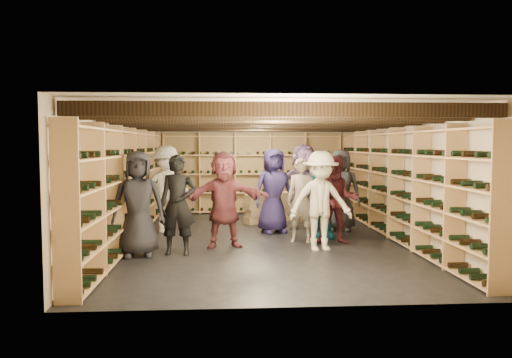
{
  "coord_description": "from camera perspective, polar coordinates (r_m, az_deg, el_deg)",
  "views": [
    {
      "loc": [
        -0.78,
        -9.49,
        1.84
      ],
      "look_at": [
        -0.15,
        0.2,
        1.17
      ],
      "focal_mm": 35.0,
      "sensor_mm": 36.0,
      "label": 1
    }
  ],
  "objects": [
    {
      "name": "ground",
      "position": [
        9.7,
        0.95,
        -6.96
      ],
      "size": [
        8.0,
        8.0,
        0.0
      ],
      "primitive_type": "plane",
      "color": "black",
      "rests_on": "ground"
    },
    {
      "name": "walls",
      "position": [
        9.54,
        0.96,
        0.13
      ],
      "size": [
        5.52,
        8.02,
        2.4
      ],
      "color": "beige",
      "rests_on": "ground"
    },
    {
      "name": "ceiling",
      "position": [
        9.54,
        0.96,
        7.34
      ],
      "size": [
        5.5,
        8.0,
        0.01
      ],
      "primitive_type": "cube",
      "color": "beige",
      "rests_on": "walls"
    },
    {
      "name": "ceiling_joists",
      "position": [
        9.53,
        0.96,
        6.5
      ],
      "size": [
        5.4,
        7.12,
        0.18
      ],
      "color": "black",
      "rests_on": "ground"
    },
    {
      "name": "wine_rack_left",
      "position": [
        9.69,
        -14.38,
        -0.68
      ],
      "size": [
        0.32,
        7.5,
        2.15
      ],
      "color": "tan",
      "rests_on": "ground"
    },
    {
      "name": "wine_rack_right",
      "position": [
        10.09,
        15.66,
        -0.52
      ],
      "size": [
        0.32,
        7.5,
        2.15
      ],
      "color": "tan",
      "rests_on": "ground"
    },
    {
      "name": "wine_rack_back",
      "position": [
        13.37,
        -0.39,
        0.7
      ],
      "size": [
        4.7,
        0.3,
        2.15
      ],
      "color": "tan",
      "rests_on": "ground"
    },
    {
      "name": "crate_stack_left",
      "position": [
        11.6,
        0.07,
        -3.45
      ],
      "size": [
        0.59,
        0.51,
        0.68
      ],
      "rotation": [
        0.0,
        0.0,
        0.43
      ],
      "color": "tan",
      "rests_on": "ground"
    },
    {
      "name": "crate_stack_right",
      "position": [
        12.24,
        3.76,
        -3.07
      ],
      "size": [
        0.51,
        0.35,
        0.68
      ],
      "rotation": [
        0.0,
        0.0,
        -0.05
      ],
      "color": "tan",
      "rests_on": "ground"
    },
    {
      "name": "crate_loose",
      "position": [
        11.97,
        6.03,
        -4.48
      ],
      "size": [
        0.57,
        0.45,
        0.17
      ],
      "primitive_type": "cube",
      "rotation": [
        0.0,
        0.0,
        -0.27
      ],
      "color": "tan",
      "rests_on": "ground"
    },
    {
      "name": "person_0",
      "position": [
        8.39,
        -13.33,
        -2.77
      ],
      "size": [
        0.92,
        0.67,
        1.74
      ],
      "primitive_type": "imported",
      "rotation": [
        0.0,
        0.0,
        0.14
      ],
      "color": "black",
      "rests_on": "ground"
    },
    {
      "name": "person_1",
      "position": [
        8.41,
        -8.93,
        -2.92
      ],
      "size": [
        0.64,
        0.45,
        1.68
      ],
      "primitive_type": "imported",
      "rotation": [
        0.0,
        0.0,
        -0.08
      ],
      "color": "black",
      "rests_on": "ground"
    },
    {
      "name": "person_3",
      "position": [
        8.7,
        7.4,
        -2.51
      ],
      "size": [
        1.18,
        0.76,
        1.73
      ],
      "primitive_type": "imported",
      "rotation": [
        0.0,
        0.0,
        0.11
      ],
      "color": "#C4B59B",
      "rests_on": "ground"
    },
    {
      "name": "person_4",
      "position": [
        9.82,
        7.68,
        -1.91
      ],
      "size": [
        1.01,
        0.48,
        1.68
      ],
      "primitive_type": "imported",
      "rotation": [
        0.0,
        0.0,
        0.08
      ],
      "color": "#15697E",
      "rests_on": "ground"
    },
    {
      "name": "person_5",
      "position": [
        8.96,
        -3.67,
        -2.3
      ],
      "size": [
        1.64,
        0.64,
        1.73
      ],
      "primitive_type": "imported",
      "rotation": [
        0.0,
        0.0,
        0.08
      ],
      "color": "brown",
      "rests_on": "ground"
    },
    {
      "name": "person_6",
      "position": [
        10.36,
        2.02,
        -1.35
      ],
      "size": [
        0.99,
        0.8,
        1.76
      ],
      "primitive_type": "imported",
      "rotation": [
        0.0,
        0.0,
        0.32
      ],
      "color": "#211944",
      "rests_on": "ground"
    },
    {
      "name": "person_7",
      "position": [
        9.43,
        5.24,
        -2.42
      ],
      "size": [
        0.66,
        0.53,
        1.59
      ],
      "primitive_type": "imported",
      "rotation": [
        0.0,
        0.0,
        -0.3
      ],
      "color": "gray",
      "rests_on": "ground"
    },
    {
      "name": "person_8",
      "position": [
        9.34,
        9.26,
        -2.37
      ],
      "size": [
        0.87,
        0.72,
        1.63
      ],
      "primitive_type": "imported",
      "rotation": [
        0.0,
        0.0,
        -0.14
      ],
      "color": "#4F1D24",
      "rests_on": "ground"
    },
    {
      "name": "person_9",
      "position": [
        10.59,
        -10.21,
        -1.15
      ],
      "size": [
        1.29,
        0.92,
        1.81
      ],
      "primitive_type": "imported",
      "rotation": [
        0.0,
        0.0,
        0.23
      ],
      "color": "beige",
      "rests_on": "ground"
    },
    {
      "name": "person_11",
      "position": [
        10.97,
        5.5,
        -0.8
      ],
      "size": [
        1.81,
        0.96,
        1.86
      ],
      "primitive_type": "imported",
      "rotation": [
        0.0,
        0.0,
        0.25
      ],
      "color": "#825E93",
      "rests_on": "ground"
    },
    {
      "name": "person_12",
      "position": [
        10.75,
        9.62,
        -1.26
      ],
      "size": [
        0.98,
        0.78,
        1.74
      ],
      "primitive_type": "imported",
      "rotation": [
        0.0,
        0.0,
        -0.3
      ],
      "color": "#323337",
      "rests_on": "ground"
    }
  ]
}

